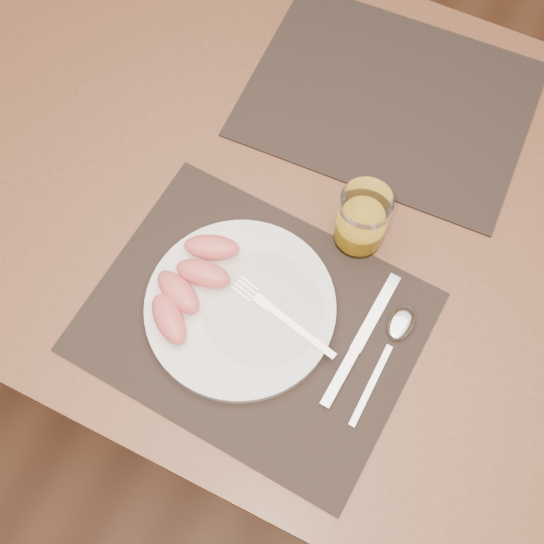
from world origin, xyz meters
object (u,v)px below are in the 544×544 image
Objects in this scene: knife at (355,350)px; juice_glass at (362,221)px; plate at (240,307)px; fork at (275,312)px; placemat_near at (254,322)px; placemat_far at (389,99)px; spoon at (397,332)px; table at (323,228)px.

juice_glass reaches higher than knife.
fork reaches higher than plate.
juice_glass reaches higher than fork.
plate is at bearing 162.44° from placemat_near.
plate is at bearing -120.12° from juice_glass.
plate is at bearing -96.68° from placemat_far.
spoon is 0.16m from juice_glass.
fork reaches higher than knife.
plate reaches higher than placemat_near.
table is 12.60× the size of juice_glass.
fork is (0.01, -0.20, 0.11)m from table.
plate is at bearing -174.72° from knife.
plate is (-0.02, 0.01, 0.01)m from placemat_near.
placemat_near is 0.20m from spoon.
table is at bearing 93.01° from fork.
fork is at bearing -86.99° from table.
plate is 0.22m from spoon.
plate is 1.55× the size of fork.
table is 0.24m from placemat_near.
juice_glass is (0.08, 0.19, 0.05)m from placemat_near.
table is at bearing 139.73° from spoon.
plate is at bearing -165.58° from fork.
table is 8.05× the size of fork.
fork is at bearing 40.12° from placemat_near.
spoon is at bearing -66.27° from placemat_far.
juice_glass is (0.05, -0.25, 0.05)m from placemat_far.
fork is 1.57× the size of juice_glass.
spoon reaches higher than knife.
juice_glass is (0.07, -0.03, 0.14)m from table.
plate is at bearing -162.93° from spoon.
knife is (0.13, -0.20, 0.09)m from table.
placemat_far is at bearing 101.92° from juice_glass.
knife is at bearing -130.24° from spoon.
table is 7.31× the size of spoon.
plate is (-0.04, -0.21, 0.10)m from table.
placemat_far is at bearing 86.83° from table.
juice_glass reaches higher than placemat_far.
placemat_near is (-0.01, -0.22, 0.09)m from table.
table is 3.11× the size of placemat_near.
knife is (0.12, 0.00, -0.02)m from fork.
placemat_far is 1.67× the size of plate.
spoon is (0.04, 0.05, 0.00)m from knife.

